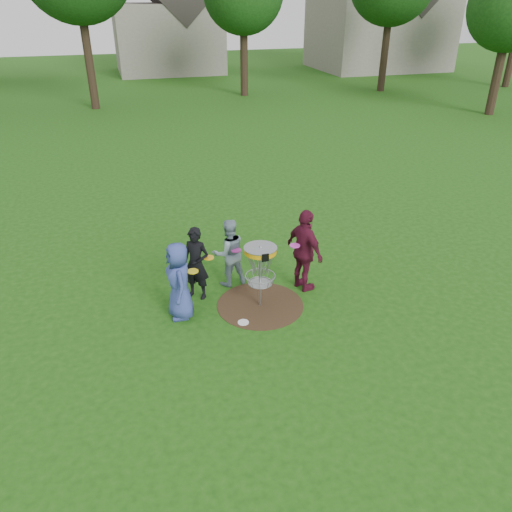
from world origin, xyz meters
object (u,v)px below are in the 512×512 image
object	(u,v)px
player_blue	(179,281)
player_grey	(229,253)
player_black	(196,264)
disc_golf_basket	(260,262)
player_maroon	(305,251)

from	to	relation	value
player_blue	player_grey	size ratio (longest dim) A/B	1.04
player_blue	player_black	bearing A→B (deg)	141.64
player_blue	disc_golf_basket	world-z (taller)	player_blue
disc_golf_basket	player_grey	bearing A→B (deg)	110.75
player_maroon	disc_golf_basket	distance (m)	1.16
player_maroon	player_blue	bearing A→B (deg)	78.25
player_blue	player_grey	world-z (taller)	player_blue
player_maroon	player_grey	bearing A→B (deg)	48.26
player_blue	player_grey	bearing A→B (deg)	125.82
player_blue	player_black	world-z (taller)	player_blue
player_black	player_blue	bearing A→B (deg)	-91.00
disc_golf_basket	player_maroon	bearing A→B (deg)	18.84
player_grey	player_maroon	distance (m)	1.64
player_blue	player_maroon	size ratio (longest dim) A/B	0.87
player_grey	player_black	bearing A→B (deg)	16.12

